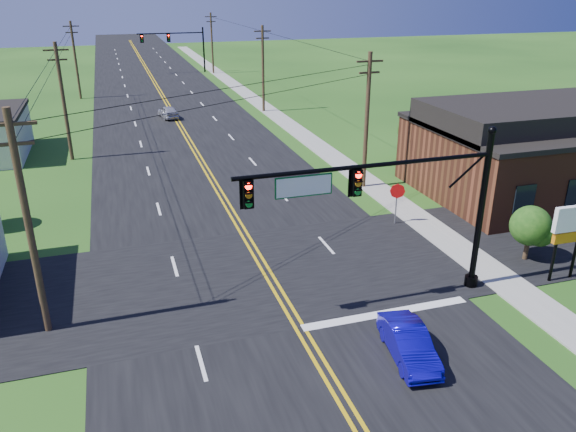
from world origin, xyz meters
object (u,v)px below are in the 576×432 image
object	(u,v)px
signal_mast_main	(390,200)
signal_mast_far	(175,43)
blue_car	(409,344)
stop_sign	(397,195)

from	to	relation	value
signal_mast_main	signal_mast_far	size ratio (longest dim) A/B	1.03
signal_mast_main	signal_mast_far	distance (m)	72.00
signal_mast_main	signal_mast_far	bearing A→B (deg)	89.92
signal_mast_far	blue_car	size ratio (longest dim) A/B	2.93
signal_mast_main	signal_mast_far	xyz separation A→B (m)	(0.10, 72.00, -0.20)
stop_sign	blue_car	bearing A→B (deg)	-93.94
signal_mast_main	blue_car	world-z (taller)	signal_mast_main
signal_mast_far	signal_mast_main	bearing A→B (deg)	-90.08
blue_car	stop_sign	size ratio (longest dim) A/B	1.52
blue_car	stop_sign	bearing A→B (deg)	73.02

